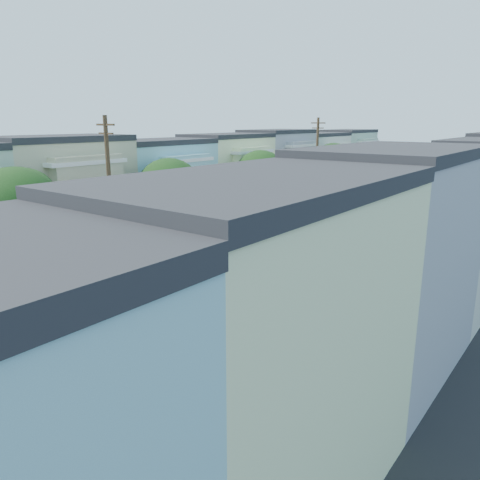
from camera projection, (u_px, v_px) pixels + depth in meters
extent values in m
plane|color=black|center=(161.00, 313.00, 24.55)|extent=(160.00, 160.00, 0.00)
cube|color=black|center=(305.00, 252.00, 36.07)|extent=(12.00, 70.00, 0.02)
cube|color=gray|center=(242.00, 239.00, 39.62)|extent=(0.30, 70.00, 0.15)
cube|color=gray|center=(381.00, 265.00, 32.48)|extent=(0.30, 70.00, 0.15)
cube|color=gray|center=(231.00, 237.00, 40.39)|extent=(2.60, 70.00, 0.15)
cube|color=gray|center=(399.00, 269.00, 31.71)|extent=(2.60, 70.00, 0.15)
cube|color=gold|center=(305.00, 252.00, 36.07)|extent=(0.12, 70.00, 0.01)
cube|color=silver|center=(198.00, 232.00, 42.66)|extent=(5.00, 70.00, 8.50)
cube|color=silver|center=(459.00, 281.00, 29.48)|extent=(5.00, 70.00, 8.50)
cylinder|color=black|center=(21.00, 275.00, 25.03)|extent=(0.44, 0.44, 3.62)
sphere|color=#214E1C|center=(16.00, 212.00, 24.00)|extent=(4.70, 4.70, 4.70)
cylinder|color=black|center=(167.00, 238.00, 33.31)|extent=(0.44, 0.44, 3.39)
sphere|color=#214E1C|center=(169.00, 192.00, 32.30)|extent=(4.70, 4.70, 4.70)
cylinder|color=black|center=(256.00, 215.00, 41.69)|extent=(0.44, 0.44, 3.41)
sphere|color=#214E1C|center=(260.00, 177.00, 40.68)|extent=(4.70, 4.70, 4.70)
cylinder|color=black|center=(328.00, 195.00, 52.31)|extent=(0.44, 0.44, 3.51)
sphere|color=#214E1C|center=(332.00, 165.00, 51.29)|extent=(4.70, 4.70, 4.70)
cylinder|color=black|center=(452.00, 212.00, 44.28)|extent=(0.44, 0.44, 2.86)
sphere|color=#214E1C|center=(459.00, 187.00, 43.50)|extent=(2.91, 2.91, 2.91)
cylinder|color=#42301E|center=(111.00, 202.00, 28.57)|extent=(0.26, 0.26, 10.00)
cube|color=#42301E|center=(105.00, 125.00, 27.43)|extent=(1.60, 0.12, 0.12)
cylinder|color=#42301E|center=(316.00, 169.00, 48.53)|extent=(0.26, 0.26, 10.00)
cube|color=#42301E|center=(318.00, 123.00, 47.39)|extent=(1.60, 0.12, 0.12)
cube|color=white|center=(287.00, 250.00, 29.65)|extent=(2.44, 4.37, 2.39)
cube|color=white|center=(312.00, 241.00, 32.13)|extent=(2.44, 2.03, 2.20)
cube|color=black|center=(294.00, 266.00, 30.67)|extent=(2.24, 6.27, 0.24)
cube|color=#2D0A51|center=(263.00, 252.00, 28.11)|extent=(0.91, 0.04, 0.45)
cube|color=#198C1E|center=(275.00, 254.00, 27.63)|extent=(0.71, 0.04, 0.45)
cylinder|color=black|center=(262.00, 272.00, 29.73)|extent=(0.28, 0.91, 0.91)
cylinder|color=black|center=(292.00, 279.00, 28.44)|extent=(0.28, 0.91, 0.91)
cylinder|color=black|center=(296.00, 258.00, 32.87)|extent=(0.28, 0.91, 0.91)
cylinder|color=black|center=(323.00, 264.00, 31.58)|extent=(0.28, 0.91, 0.91)
imported|color=black|center=(352.00, 235.00, 38.09)|extent=(2.24, 5.16, 1.54)
imported|color=#96A2AE|center=(121.00, 277.00, 28.30)|extent=(2.63, 4.87, 1.30)
imported|color=black|center=(232.00, 241.00, 36.60)|extent=(2.07, 4.43, 1.39)
imported|color=#383A3A|center=(88.00, 404.00, 15.45)|extent=(1.61, 4.54, 1.51)
imported|color=beige|center=(225.00, 329.00, 20.96)|extent=(1.67, 4.52, 1.50)
imported|color=black|center=(385.00, 243.00, 35.85)|extent=(1.89, 4.71, 1.51)
imported|color=black|center=(429.00, 220.00, 44.40)|extent=(1.85, 4.32, 1.37)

